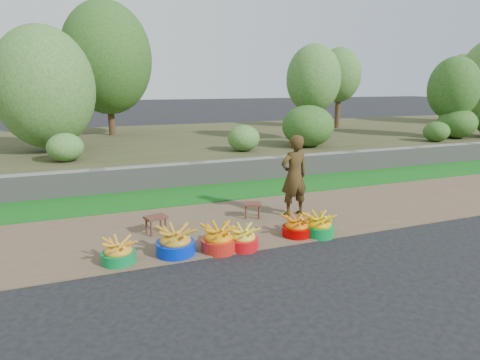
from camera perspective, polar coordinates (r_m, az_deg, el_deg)
name	(u,v)px	position (r m, az deg, el deg)	size (l,w,h in m)	color
ground_plane	(269,249)	(6.00, 4.16, -9.74)	(120.00, 120.00, 0.00)	black
dirt_shoulder	(239,222)	(7.07, -0.16, -5.96)	(80.00, 2.50, 0.02)	brown
grass_verge	(207,193)	(8.88, -4.76, -1.87)	(80.00, 1.50, 0.04)	#125E16
retaining_wall	(196,174)	(9.61, -6.22, 0.86)	(80.00, 0.35, 0.55)	slate
earth_bank	(160,146)	(14.33, -11.29, 4.74)	(80.00, 10.00, 0.50)	#3F3F22
vegetation	(249,78)	(14.58, 1.32, 14.37)	(36.24, 8.16, 4.77)	#3E2B19
basin_a	(119,253)	(5.71, -16.89, -9.87)	(0.46, 0.46, 0.34)	#077833
basin_b	(176,243)	(5.79, -9.16, -8.81)	(0.55, 0.55, 0.41)	#0125C0
basin_c	(219,239)	(5.87, -3.02, -8.42)	(0.52, 0.52, 0.39)	red
basin_d	(243,239)	(5.94, 0.44, -8.34)	(0.45, 0.45, 0.34)	red
basin_e	(297,227)	(6.45, 8.07, -6.66)	(0.46, 0.46, 0.34)	#A30000
basin_f	(319,226)	(6.54, 11.16, -6.42)	(0.49, 0.49, 0.36)	#077F30
stool_left	(156,220)	(6.58, -11.89, -5.54)	(0.38, 0.33, 0.29)	#4F2A1E
stool_right	(252,206)	(7.20, 1.78, -3.71)	(0.37, 0.33, 0.27)	#4F2A1E
vendor_woman	(294,176)	(7.26, 7.70, 0.59)	(0.54, 0.35, 1.47)	black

